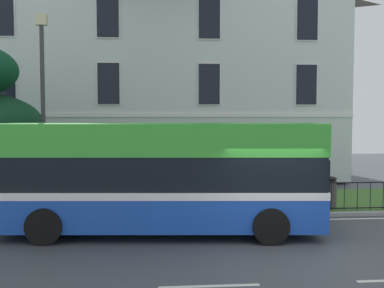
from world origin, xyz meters
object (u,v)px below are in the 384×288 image
(single_decker_bus, at_px, (161,176))
(litter_bin, at_px, (330,192))
(street_lamp_post, at_px, (43,100))
(georgian_townhouse, at_px, (158,71))

(single_decker_bus, relative_size, litter_bin, 8.13)
(litter_bin, bearing_deg, single_decker_bus, -157.53)
(single_decker_bus, height_order, street_lamp_post, street_lamp_post)
(georgian_townhouse, bearing_deg, street_lamp_post, -109.05)
(georgian_townhouse, distance_m, litter_bin, 13.83)
(street_lamp_post, bearing_deg, litter_bin, -0.91)
(georgian_townhouse, distance_m, single_decker_bus, 14.49)
(single_decker_bus, bearing_deg, litter_bin, 27.05)
(street_lamp_post, xyz_separation_m, litter_bin, (9.71, -0.15, -3.18))
(georgian_townhouse, relative_size, litter_bin, 16.79)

